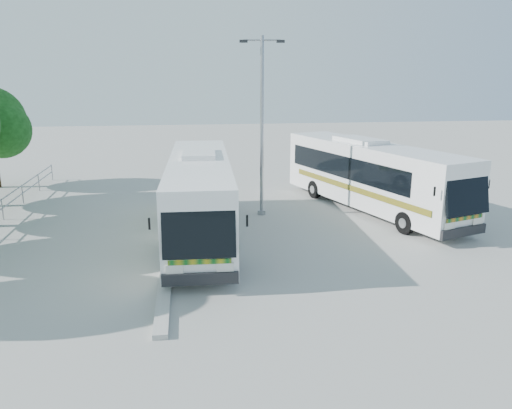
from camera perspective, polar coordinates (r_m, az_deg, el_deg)
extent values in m
plane|color=#999994|center=(18.83, -3.02, -5.69)|extent=(100.00, 100.00, 0.00)
cube|color=#B2B2AD|center=(20.65, -9.89, -3.81)|extent=(0.40, 16.00, 0.15)
cylinder|color=gray|center=(33.28, -22.69, 3.07)|extent=(0.06, 0.06, 1.00)
sphere|color=#133A0F|center=(32.30, -27.10, 7.62)|extent=(3.28, 3.28, 3.28)
cube|color=white|center=(20.51, -6.44, 1.18)|extent=(2.76, 11.53, 2.91)
cube|color=black|center=(14.87, -6.56, -2.64)|extent=(2.21, 0.51, 1.85)
cube|color=black|center=(21.04, -9.77, 2.40)|extent=(0.35, 9.16, 1.05)
cube|color=black|center=(21.02, -3.16, 2.57)|extent=(0.35, 9.16, 1.05)
cube|color=#0D611D|center=(20.42, -9.82, -0.60)|extent=(0.36, 9.92, 0.27)
cylinder|color=black|center=(17.38, -9.94, -6.00)|extent=(0.32, 0.96, 0.95)
cylinder|color=black|center=(17.35, -2.78, -5.82)|extent=(0.32, 0.96, 0.95)
cylinder|color=black|center=(24.01, -8.90, -0.14)|extent=(0.32, 0.96, 0.95)
cylinder|color=black|center=(24.00, -3.75, 0.00)|extent=(0.32, 0.96, 0.95)
cube|color=white|center=(25.07, 12.97, 3.40)|extent=(5.90, 11.71, 2.93)
cube|color=black|center=(20.93, 23.00, 1.41)|extent=(2.24, 1.11, 1.87)
cube|color=black|center=(24.71, 9.96, 4.25)|extent=(2.94, 8.78, 1.06)
cube|color=black|center=(26.21, 14.31, 4.60)|extent=(2.94, 8.78, 1.06)
cube|color=#0C5621|center=(24.21, 11.06, 1.77)|extent=(3.16, 9.51, 0.27)
cylinder|color=black|center=(21.94, 16.69, -2.01)|extent=(0.58, 1.00, 0.96)
cylinder|color=black|center=(23.43, 20.61, -1.29)|extent=(0.58, 1.00, 0.96)
cylinder|color=black|center=(27.29, 6.73, 1.74)|extent=(0.58, 1.00, 0.96)
cylinder|color=black|center=(28.51, 10.41, 2.16)|extent=(0.58, 1.00, 0.96)
cylinder|color=#93969B|center=(23.25, 0.67, 8.65)|extent=(0.18, 0.18, 8.20)
cylinder|color=#93969B|center=(23.16, 0.70, 18.28)|extent=(1.64, 0.23, 0.08)
cube|color=black|center=(23.13, -1.44, 18.15)|extent=(0.37, 0.22, 0.12)
cube|color=black|center=(23.22, 2.83, 18.13)|extent=(0.37, 0.22, 0.12)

